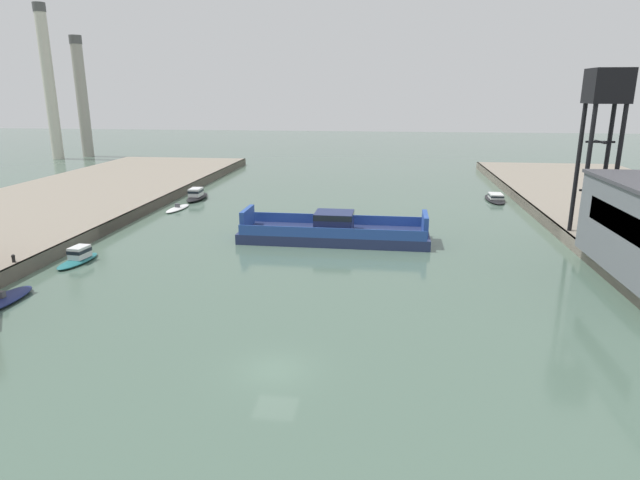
{
  "coord_description": "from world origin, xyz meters",
  "views": [
    {
      "loc": [
        6.08,
        -27.58,
        15.76
      ],
      "look_at": [
        0.0,
        21.64,
        2.0
      ],
      "focal_mm": 29.95,
      "sensor_mm": 36.0,
      "label": 1
    }
  ],
  "objects": [
    {
      "name": "moored_boat_mid_left",
      "position": [
        -23.01,
        7.38,
        0.29
      ],
      "size": [
        2.42,
        6.63,
        1.06
      ],
      "color": "navy",
      "rests_on": "ground"
    },
    {
      "name": "moored_boat_mid_right",
      "position": [
        -22.37,
        49.51,
        0.66
      ],
      "size": [
        2.51,
        7.38,
        1.78
      ],
      "color": "black",
      "rests_on": "ground"
    },
    {
      "name": "crane_tower",
      "position": [
        27.36,
        29.57,
        14.72
      ],
      "size": [
        3.62,
        3.62,
        16.65
      ],
      "color": "black",
      "rests_on": "quay_right"
    },
    {
      "name": "smokestack_distant_a",
      "position": [
        -73.69,
        94.94,
        18.79
      ],
      "size": [
        2.82,
        2.82,
        35.51
      ],
      "color": "beige",
      "rests_on": "ground"
    },
    {
      "name": "moored_boat_near_right",
      "position": [
        -22.51,
        42.07,
        0.19
      ],
      "size": [
        2.3,
        6.03,
        0.85
      ],
      "color": "white",
      "rests_on": "ground"
    },
    {
      "name": "smokestack_distant_b",
      "position": [
        -69.14,
        100.67,
        15.51
      ],
      "size": [
        2.92,
        2.92,
        29.0
      ],
      "color": "#9E998E",
      "rests_on": "ground"
    },
    {
      "name": "moored_boat_far_left",
      "position": [
        22.61,
        54.18,
        0.42
      ],
      "size": [
        2.74,
        8.15,
        1.13
      ],
      "color": "black",
      "rests_on": "ground"
    },
    {
      "name": "ground_plane",
      "position": [
        0.0,
        0.0,
        0.0
      ],
      "size": [
        400.0,
        400.0,
        0.0
      ],
      "primitive_type": "plane",
      "color": "#4C6656"
    },
    {
      "name": "bollard_left_far",
      "position": [
        -26.07,
        13.35,
        1.77
      ],
      "size": [
        0.32,
        0.32,
        0.71
      ],
      "color": "black",
      "rests_on": "quay_left"
    },
    {
      "name": "moored_boat_near_left",
      "position": [
        -22.87,
        17.99,
        0.58
      ],
      "size": [
        2.44,
        5.63,
        1.53
      ],
      "color": "#237075",
      "rests_on": "ground"
    },
    {
      "name": "chain_ferry",
      "position": [
        0.67,
        28.85,
        1.01
      ],
      "size": [
        20.64,
        6.75,
        3.3
      ],
      "color": "navy",
      "rests_on": "ground"
    }
  ]
}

